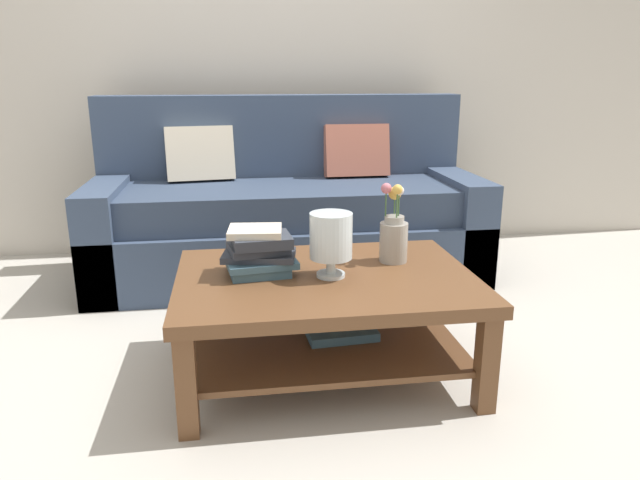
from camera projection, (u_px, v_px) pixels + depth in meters
The scene contains 7 objects.
ground_plane at pixel (298, 340), 2.71m from camera, with size 10.00×10.00×0.00m, color #B7B2A8.
back_wall at pixel (268, 48), 3.90m from camera, with size 6.40×0.12×2.70m, color beige.
couch at pixel (287, 214), 3.56m from camera, with size 2.27×0.90×1.06m.
coffee_table at pixel (326, 301), 2.34m from camera, with size 1.17×0.84×0.43m.
book_stack_main at pixel (259, 252), 2.29m from camera, with size 0.30×0.25×0.19m.
glass_hurricane_vase at pixel (331, 238), 2.24m from camera, with size 0.17×0.17×0.25m.
flower_pitcher at pixel (394, 234), 2.44m from camera, with size 0.12×0.12×0.33m.
Camera 1 is at (-0.27, -2.46, 1.19)m, focal length 32.88 mm.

